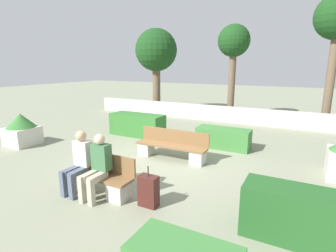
{
  "coord_description": "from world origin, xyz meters",
  "views": [
    {
      "loc": [
        3.45,
        -6.13,
        2.65
      ],
      "look_at": [
        -0.08,
        0.5,
        0.9
      ],
      "focal_mm": 28.0,
      "sensor_mm": 36.0,
      "label": 1
    }
  ],
  "objects": [
    {
      "name": "bench_front",
      "position": [
        -0.26,
        -2.29,
        0.3
      ],
      "size": [
        1.62,
        0.49,
        0.82
      ],
      "color": "brown",
      "rests_on": "ground_plane"
    },
    {
      "name": "hedge_block_near_right",
      "position": [
        -2.21,
        1.99,
        0.41
      ],
      "size": [
        2.11,
        0.8,
        0.83
      ],
      "color": "#33702D",
      "rests_on": "ground_plane"
    },
    {
      "name": "person_seated_woman",
      "position": [
        -0.64,
        -2.42,
        0.72
      ],
      "size": [
        0.38,
        0.63,
        1.32
      ],
      "color": "#515B70",
      "rests_on": "ground_plane"
    },
    {
      "name": "person_seated_man",
      "position": [
        -0.13,
        -2.42,
        0.72
      ],
      "size": [
        0.38,
        0.63,
        1.31
      ],
      "color": "#B2A893",
      "rests_on": "ground_plane"
    },
    {
      "name": "hedge_block_mid_left",
      "position": [
        1.17,
        2.0,
        0.32
      ],
      "size": [
        1.71,
        0.69,
        0.65
      ],
      "color": "#3D7A38",
      "rests_on": "ground_plane"
    },
    {
      "name": "suitcase",
      "position": [
        0.97,
        -2.26,
        0.31
      ],
      "size": [
        0.37,
        0.23,
        0.81
      ],
      "color": "#471E19",
      "rests_on": "ground_plane"
    },
    {
      "name": "hedge_block_near_left",
      "position": [
        3.51,
        -2.04,
        0.41
      ],
      "size": [
        1.62,
        0.65,
        0.82
      ],
      "color": "#235623",
      "rests_on": "ground_plane"
    },
    {
      "name": "perimeter_wall",
      "position": [
        0.0,
        6.02,
        0.37
      ],
      "size": [
        14.55,
        0.3,
        0.73
      ],
      "color": "beige",
      "rests_on": "ground_plane"
    },
    {
      "name": "tree_leftmost",
      "position": [
        -4.17,
        6.79,
        3.38
      ],
      "size": [
        2.31,
        2.31,
        4.62
      ],
      "color": "brown",
      "rests_on": "ground_plane"
    },
    {
      "name": "bench_left_side",
      "position": [
        0.15,
        0.28,
        0.32
      ],
      "size": [
        2.13,
        0.48,
        0.82
      ],
      "rotation": [
        0.0,
        0.0,
        -0.13
      ],
      "color": "brown",
      "rests_on": "ground_plane"
    },
    {
      "name": "tree_center_left",
      "position": [
        0.07,
        6.94,
        3.6
      ],
      "size": [
        1.54,
        1.54,
        4.57
      ],
      "color": "brown",
      "rests_on": "ground_plane"
    },
    {
      "name": "planter_corner_right",
      "position": [
        -4.95,
        -0.88,
        0.54
      ],
      "size": [
        0.94,
        0.94,
        1.08
      ],
      "color": "beige",
      "rests_on": "ground_plane"
    },
    {
      "name": "ground_plane",
      "position": [
        0.0,
        0.0,
        0.0
      ],
      "size": [
        60.0,
        60.0,
        0.0
      ],
      "primitive_type": "plane",
      "color": "gray"
    }
  ]
}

